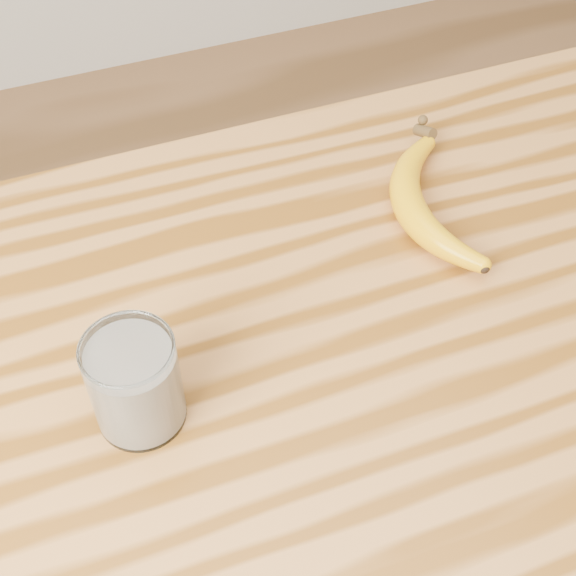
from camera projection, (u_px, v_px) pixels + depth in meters
name	position (u px, v px, depth m)	size (l,w,h in m)	color
table	(344.00, 403.00, 0.98)	(1.20, 0.80, 0.90)	#AD7035
smoothie_glass	(135.00, 384.00, 0.77)	(0.09, 0.09, 0.11)	white
banana	(408.00, 205.00, 0.99)	(0.12, 0.33, 0.04)	#ECA408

